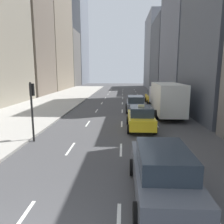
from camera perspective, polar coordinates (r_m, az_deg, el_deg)
The scene contains 10 objects.
sidewalk_left at distance 32.15m, azimuth -14.65°, elevation 2.70°, with size 8.00×66.00×0.15m, color #ADAAA3.
lane_markings at distance 26.71m, azimuth 2.70°, elevation 1.38°, with size 5.72×56.00×0.01m.
building_row_left at distance 50.14m, azimuth -18.35°, elevation 24.70°, with size 6.00×84.44×37.26m.
building_row_right at distance 37.90m, azimuth 18.29°, elevation 20.44°, with size 6.00×67.12×33.01m.
taxi_lead at distance 29.98m, azimuth 10.82°, elevation 3.88°, with size 2.02×4.40×1.87m.
taxi_second at distance 16.21m, azimuth 7.51°, elevation -1.45°, with size 2.02×4.40×1.87m.
sedan_black_near at distance 7.71m, azimuth 12.88°, elevation -14.99°, with size 2.02×4.88×1.79m.
sedan_silver_behind at distance 23.45m, azimuth 6.11°, elevation 2.20°, with size 2.02×4.64×1.70m.
box_truck at distance 21.82m, azimuth 13.79°, elevation 3.58°, with size 2.58×8.40×3.15m.
traffic_light_pole at distance 13.90m, azimuth -20.16°, elevation 2.43°, with size 0.24×0.42×3.60m.
Camera 1 is at (2.69, -3.38, 4.18)m, focal length 35.00 mm.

